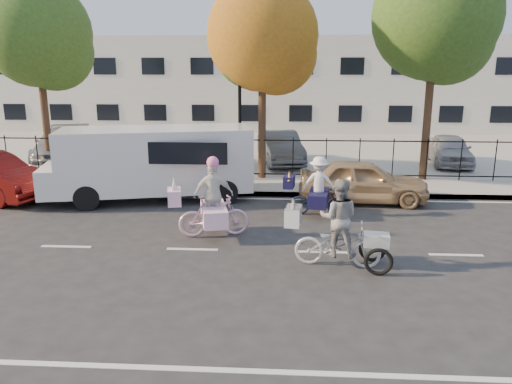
# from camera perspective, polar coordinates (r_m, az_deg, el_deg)

# --- Properties ---
(ground) EXTENTS (120.00, 120.00, 0.00)m
(ground) POSITION_cam_1_polar(r_m,az_deg,el_deg) (11.74, -7.29, -6.54)
(ground) COLOR #333334
(road_markings) EXTENTS (60.00, 9.52, 0.01)m
(road_markings) POSITION_cam_1_polar(r_m,az_deg,el_deg) (11.74, -7.29, -6.51)
(road_markings) COLOR silver
(road_markings) RESTS_ON ground
(curb) EXTENTS (60.00, 0.10, 0.15)m
(curb) POSITION_cam_1_polar(r_m,az_deg,el_deg) (16.48, -4.09, -0.16)
(curb) COLOR #A8A399
(curb) RESTS_ON ground
(sidewalk) EXTENTS (60.00, 2.20, 0.15)m
(sidewalk) POSITION_cam_1_polar(r_m,az_deg,el_deg) (17.50, -3.64, 0.68)
(sidewalk) COLOR #A8A399
(sidewalk) RESTS_ON ground
(parking_lot) EXTENTS (60.00, 15.60, 0.15)m
(parking_lot) POSITION_cam_1_polar(r_m,az_deg,el_deg) (26.19, -1.26, 5.16)
(parking_lot) COLOR #A8A399
(parking_lot) RESTS_ON ground
(iron_fence) EXTENTS (58.00, 0.06, 1.50)m
(iron_fence) POSITION_cam_1_polar(r_m,az_deg,el_deg) (18.40, -3.26, 3.97)
(iron_fence) COLOR black
(iron_fence) RESTS_ON sidewalk
(building) EXTENTS (34.00, 10.00, 6.00)m
(building) POSITION_cam_1_polar(r_m,az_deg,el_deg) (35.87, 0.05, 12.24)
(building) COLOR silver
(building) RESTS_ON ground
(lamppost) EXTENTS (0.36, 0.36, 4.33)m
(lamppost) POSITION_cam_1_polar(r_m,az_deg,el_deg) (17.70, -1.88, 10.80)
(lamppost) COLOR black
(lamppost) RESTS_ON sidewalk
(street_sign) EXTENTS (0.85, 0.06, 1.80)m
(street_sign) POSITION_cam_1_polar(r_m,az_deg,el_deg) (18.24, -9.24, 5.37)
(street_sign) COLOR black
(street_sign) RESTS_ON sidewalk
(zebra_trike) EXTENTS (2.22, 0.98, 1.89)m
(zebra_trike) POSITION_cam_1_polar(r_m,az_deg,el_deg) (10.63, 9.38, -4.66)
(zebra_trike) COLOR silver
(zebra_trike) RESTS_ON ground
(unicorn_bike) EXTENTS (2.06, 1.47, 2.03)m
(unicorn_bike) POSITION_cam_1_polar(r_m,az_deg,el_deg) (12.37, -5.02, -1.76)
(unicorn_bike) COLOR #EAB2CA
(unicorn_bike) RESTS_ON ground
(bull_bike) EXTENTS (1.87, 1.29, 1.70)m
(bull_bike) POSITION_cam_1_polar(r_m,az_deg,el_deg) (14.20, 7.09, -0.03)
(bull_bike) COLOR #101937
(bull_bike) RESTS_ON ground
(white_van) EXTENTS (6.80, 3.49, 2.27)m
(white_van) POSITION_cam_1_polar(r_m,az_deg,el_deg) (16.11, -11.69, 3.55)
(white_van) COLOR white
(white_van) RESTS_ON ground
(gold_sedan) EXTENTS (4.04, 1.76, 1.35)m
(gold_sedan) POSITION_cam_1_polar(r_m,az_deg,el_deg) (15.86, 12.15, 1.23)
(gold_sedan) COLOR tan
(gold_sedan) RESTS_ON ground
(lot_car_a) EXTENTS (3.09, 5.20, 1.41)m
(lot_car_a) POSITION_cam_1_polar(r_m,az_deg,el_deg) (23.26, -21.26, 5.04)
(lot_car_a) COLOR #97989E
(lot_car_a) RESTS_ON parking_lot
(lot_car_b) EXTENTS (3.70, 5.38, 1.37)m
(lot_car_b) POSITION_cam_1_polar(r_m,az_deg,el_deg) (21.70, -9.14, 5.17)
(lot_car_b) COLOR silver
(lot_car_b) RESTS_ON parking_lot
(lot_car_c) EXTENTS (2.21, 4.31, 1.35)m
(lot_car_c) POSITION_cam_1_polar(r_m,az_deg,el_deg) (21.15, 2.78, 5.09)
(lot_car_c) COLOR #505458
(lot_car_c) RESTS_ON parking_lot
(lot_car_d) EXTENTS (1.91, 3.87, 1.27)m
(lot_car_d) POSITION_cam_1_polar(r_m,az_deg,el_deg) (22.37, 21.24, 4.53)
(lot_car_d) COLOR #93949A
(lot_car_d) RESTS_ON parking_lot
(tree_west) EXTENTS (4.03, 4.03, 7.38)m
(tree_west) POSITION_cam_1_polar(r_m,az_deg,el_deg) (21.19, -23.28, 15.81)
(tree_west) COLOR #442D1D
(tree_west) RESTS_ON ground
(tree_mid) EXTENTS (3.91, 3.91, 7.16)m
(tree_mid) POSITION_cam_1_polar(r_m,az_deg,el_deg) (18.19, 1.20, 16.88)
(tree_mid) COLOR #442D1D
(tree_mid) RESTS_ON ground
(tree_east) EXTENTS (4.35, 4.35, 7.98)m
(tree_east) POSITION_cam_1_polar(r_m,az_deg,el_deg) (19.10, 20.17, 17.67)
(tree_east) COLOR #442D1D
(tree_east) RESTS_ON ground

